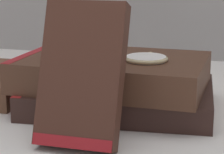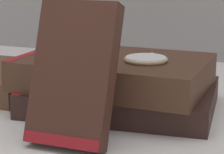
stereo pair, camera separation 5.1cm
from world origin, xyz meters
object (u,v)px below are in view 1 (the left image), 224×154
(book_flat_top, at_px, (108,72))
(pocket_watch, at_px, (146,58))
(book_leaning_front, at_px, (81,79))
(reading_glasses, at_px, (90,76))
(book_flat_bottom, at_px, (116,96))

(book_flat_top, bearing_deg, pocket_watch, -9.50)
(book_leaning_front, relative_size, reading_glasses, 1.24)
(book_flat_top, height_order, reading_glasses, book_flat_top)
(book_leaning_front, bearing_deg, book_flat_top, 93.16)
(book_flat_bottom, height_order, book_flat_top, book_flat_top)
(pocket_watch, relative_size, reading_glasses, 0.47)
(pocket_watch, bearing_deg, book_leaning_front, -111.88)
(book_leaning_front, height_order, reading_glasses, book_leaning_front)
(book_leaning_front, xyz_separation_m, reading_glasses, (-0.09, 0.28, -0.07))
(book_leaning_front, height_order, pocket_watch, book_leaning_front)
(reading_glasses, bearing_deg, pocket_watch, -67.37)
(pocket_watch, height_order, reading_glasses, pocket_watch)
(book_leaning_front, bearing_deg, reading_glasses, 107.15)
(book_flat_top, relative_size, book_leaning_front, 1.58)
(pocket_watch, distance_m, reading_glasses, 0.22)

